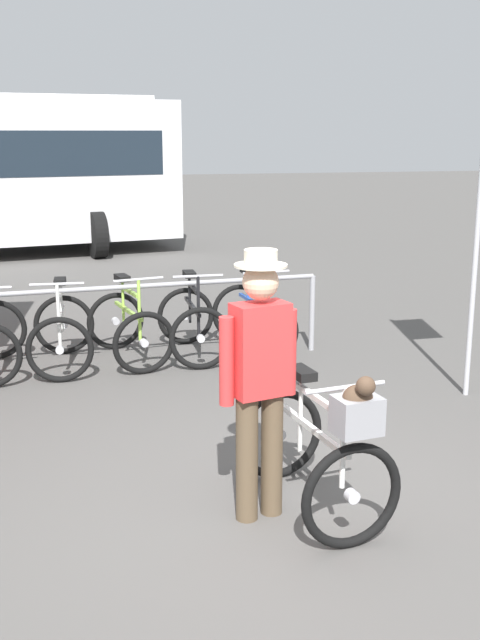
{
  "coord_description": "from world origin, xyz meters",
  "views": [
    {
      "loc": [
        -1.13,
        -4.32,
        2.4
      ],
      "look_at": [
        0.19,
        1.25,
        1.0
      ],
      "focal_mm": 43.27,
      "sensor_mm": 36.0,
      "label": 1
    }
  ],
  "objects_px": {
    "racked_bike_blue": "(254,319)",
    "featured_bicycle": "(322,447)",
    "racked_bike_white": "(62,333)",
    "racked_bike_black": "(193,323)",
    "person_with_featured_bike": "(260,375)",
    "racked_bike_lime": "(129,328)"
  },
  "relations": [
    {
      "from": "racked_bike_black",
      "to": "racked_bike_lime",
      "type": "bearing_deg",
      "value": -175.88
    },
    {
      "from": "racked_bike_black",
      "to": "person_with_featured_bike",
      "type": "relative_size",
      "value": 0.65
    },
    {
      "from": "featured_bicycle",
      "to": "racked_bike_white",
      "type": "bearing_deg",
      "value": 112.68
    },
    {
      "from": "racked_bike_white",
      "to": "racked_bike_lime",
      "type": "bearing_deg",
      "value": 4.12
    },
    {
      "from": "racked_bike_white",
      "to": "featured_bicycle",
      "type": "height_order",
      "value": "featured_bicycle"
    },
    {
      "from": "racked_bike_white",
      "to": "featured_bicycle",
      "type": "relative_size",
      "value": 0.91
    },
    {
      "from": "featured_bicycle",
      "to": "racked_bike_blue",
      "type": "bearing_deg",
      "value": 81.93
    },
    {
      "from": "racked_bike_lime",
      "to": "racked_bike_black",
      "type": "bearing_deg",
      "value": 4.12
    },
    {
      "from": "racked_bike_white",
      "to": "racked_bike_black",
      "type": "height_order",
      "value": "same"
    },
    {
      "from": "racked_bike_white",
      "to": "racked_bike_blue",
      "type": "xyz_separation_m",
      "value": [
        2.09,
        0.15,
        0.0
      ]
    },
    {
      "from": "racked_bike_black",
      "to": "featured_bicycle",
      "type": "distance_m",
      "value": 3.81
    },
    {
      "from": "racked_bike_blue",
      "to": "featured_bicycle",
      "type": "relative_size",
      "value": 0.95
    },
    {
      "from": "racked_bike_blue",
      "to": "featured_bicycle",
      "type": "distance_m",
      "value": 3.9
    },
    {
      "from": "racked_bike_white",
      "to": "racked_bike_lime",
      "type": "xyz_separation_m",
      "value": [
        0.7,
        0.05,
        0.0
      ]
    },
    {
      "from": "racked_bike_white",
      "to": "featured_bicycle",
      "type": "distance_m",
      "value": 4.02
    },
    {
      "from": "racked_bike_white",
      "to": "racked_bike_lime",
      "type": "height_order",
      "value": "same"
    },
    {
      "from": "featured_bicycle",
      "to": "person_with_featured_bike",
      "type": "bearing_deg",
      "value": 161.71
    },
    {
      "from": "racked_bike_blue",
      "to": "person_with_featured_bike",
      "type": "height_order",
      "value": "person_with_featured_bike"
    },
    {
      "from": "racked_bike_blue",
      "to": "racked_bike_lime",
      "type": "bearing_deg",
      "value": -175.88
    },
    {
      "from": "featured_bicycle",
      "to": "person_with_featured_bike",
      "type": "height_order",
      "value": "person_with_featured_bike"
    },
    {
      "from": "racked_bike_white",
      "to": "racked_bike_blue",
      "type": "bearing_deg",
      "value": 4.12
    },
    {
      "from": "racked_bike_lime",
      "to": "racked_bike_blue",
      "type": "bearing_deg",
      "value": 4.12
    }
  ]
}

